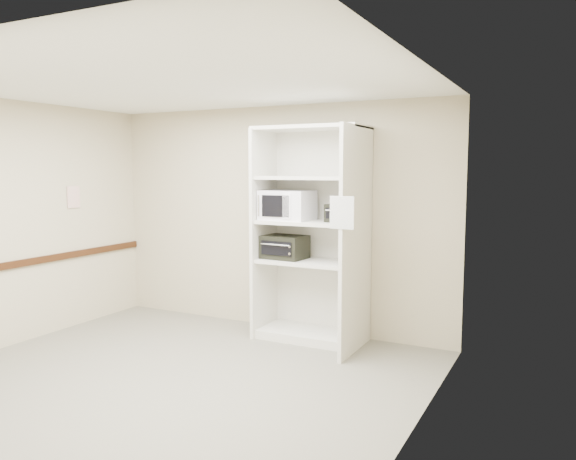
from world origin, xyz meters
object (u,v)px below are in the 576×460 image
at_px(microwave, 287,205).
at_px(toaster_oven_lower, 285,247).
at_px(toaster_oven_upper, 343,213).
at_px(shelving_unit, 315,242).

xyz_separation_m(microwave, toaster_oven_lower, (-0.03, -0.01, -0.48)).
bearing_deg(microwave, toaster_oven_upper, 2.16).
bearing_deg(shelving_unit, toaster_oven_lower, -175.17).
bearing_deg(shelving_unit, microwave, -175.68).
xyz_separation_m(shelving_unit, microwave, (-0.33, -0.03, 0.41)).
height_order(toaster_oven_upper, toaster_oven_lower, toaster_oven_upper).
height_order(shelving_unit, toaster_oven_upper, shelving_unit).
distance_m(microwave, toaster_oven_lower, 0.49).
xyz_separation_m(shelving_unit, toaster_oven_upper, (0.34, -0.01, 0.34)).
height_order(shelving_unit, microwave, shelving_unit).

